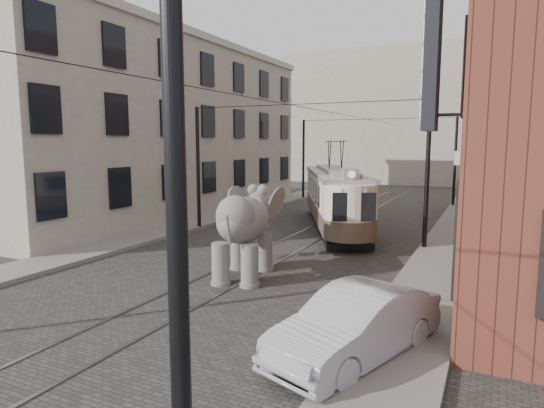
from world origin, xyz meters
The scene contains 10 objects.
ground centered at (0.00, 0.00, 0.00)m, with size 120.00×120.00×0.00m, color #3D3A38.
tram_rails centered at (0.00, 0.00, 0.01)m, with size 1.54×80.00×0.02m, color slate, non-canonical shape.
sidewalk_right centered at (6.00, 0.00, 0.07)m, with size 2.00×60.00×0.15m, color slate.
sidewalk_left centered at (-6.50, 0.00, 0.07)m, with size 2.00×60.00×0.15m, color slate.
stucco_building centered at (-11.00, 10.00, 5.00)m, with size 7.00×24.00×10.00m, color gray.
distant_block centered at (0.00, 40.00, 7.00)m, with size 28.00×10.00×14.00m, color gray.
catenary centered at (-0.20, 5.00, 3.00)m, with size 11.00×30.20×6.00m, color black, non-canonical shape.
tram centered at (0.37, 9.31, 2.19)m, with size 2.28×11.04×4.38m, color beige, non-canonical shape.
elephant centered at (0.49, -0.41, 1.43)m, with size 2.58×4.69×2.87m, color slate, non-canonical shape.
parked_car centered at (5.26, -4.41, 0.70)m, with size 1.50×4.26×1.40m, color #A09FA4.
Camera 1 is at (7.56, -13.10, 4.28)m, focal length 30.72 mm.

